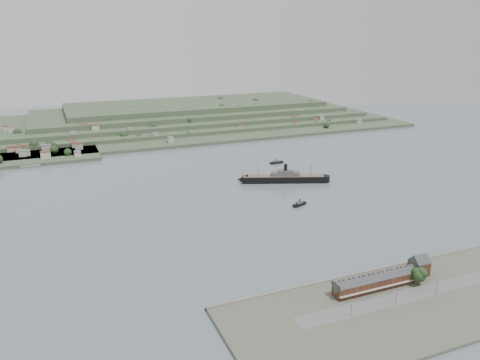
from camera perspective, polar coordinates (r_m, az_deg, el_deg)
name	(u,v)px	position (r m, az deg, el deg)	size (l,w,h in m)	color
ground	(268,201)	(434.28, 3.40, -2.53)	(1400.00, 1400.00, 0.00)	slate
near_shore	(409,303)	(293.79, 19.86, -13.88)	(220.00, 80.00, 2.60)	#4C5142
terrace_row	(375,282)	(297.02, 16.08, -11.82)	(55.60, 9.80, 11.07)	#412417
gabled_building	(419,265)	(321.76, 21.00, -9.68)	(10.40, 10.18, 14.09)	#412417
far_peninsula	(182,117)	(799.09, -7.13, 7.59)	(760.00, 309.00, 30.00)	#3A4C32
steamship	(281,178)	(486.94, 5.06, 0.22)	(92.97, 43.11, 23.25)	black
tugboat	(299,204)	(423.85, 7.26, -2.92)	(15.24, 8.88, 6.66)	black
ferry_east	(277,162)	(557.09, 4.48, 2.18)	(16.70, 5.90, 6.14)	black
fig_tree	(420,274)	(308.77, 21.10, -10.69)	(10.41, 9.02, 11.62)	#493021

